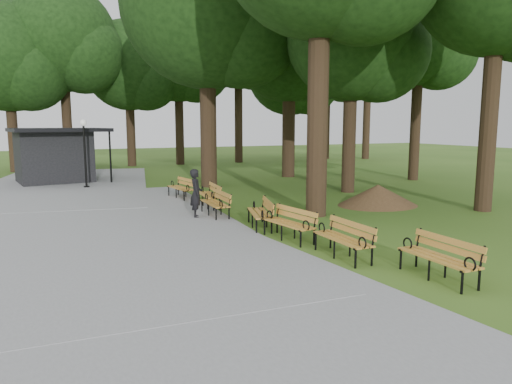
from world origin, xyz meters
name	(u,v)px	position (x,y,z in m)	size (l,w,h in m)	color
ground	(264,234)	(0.00, 0.00, 0.00)	(100.00, 100.00, 0.00)	#365C1A
path	(106,225)	(-4.00, 3.00, 0.03)	(12.00, 38.00, 0.06)	gray
person	(196,194)	(-1.08, 3.07, 0.82)	(0.60, 0.39, 1.64)	black
kiosk	(54,155)	(-5.27, 15.41, 1.45)	(4.63, 4.03, 2.90)	black
lamp_post	(84,139)	(-3.90, 12.33, 2.38)	(0.32, 0.32, 3.34)	black
dirt_mound	(378,195)	(6.04, 2.60, 0.40)	(2.68, 2.68, 0.81)	#47301C
bench_0	(438,258)	(1.57, -4.94, 0.44)	(1.90, 0.64, 0.88)	#C1822C
bench_1	(342,239)	(0.70, -2.85, 0.44)	(1.90, 0.64, 0.88)	#C1822C
bench_2	(288,224)	(0.33, -0.82, 0.44)	(1.90, 0.64, 0.88)	#C1822C
bench_3	(260,213)	(0.24, 0.85, 0.44)	(1.90, 0.64, 0.88)	#C1822C
bench_4	(215,204)	(-0.43, 3.06, 0.44)	(1.90, 0.64, 0.88)	#C1822C
bench_5	(209,195)	(-0.03, 4.98, 0.44)	(1.90, 0.64, 0.88)	#C1822C
bench_6	(181,188)	(-0.50, 7.27, 0.44)	(1.90, 0.64, 0.88)	#C1822C
lawn_tree_1	(352,35)	(7.06, 6.06, 7.02)	(5.90, 5.90, 10.01)	black
lawn_tree_2	(207,3)	(1.78, 10.44, 8.84)	(8.21, 8.21, 12.99)	black
lawn_tree_4	(290,36)	(7.52, 12.83, 8.13)	(7.59, 7.59, 11.97)	black
lawn_tree_5	(420,37)	(13.22, 8.57, 7.77)	(5.33, 5.33, 10.50)	black
tree_backdrop	(213,56)	(6.53, 23.48, 8.32)	(35.66, 9.21, 16.64)	black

